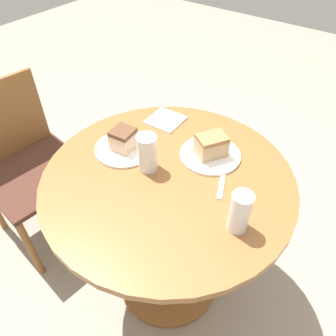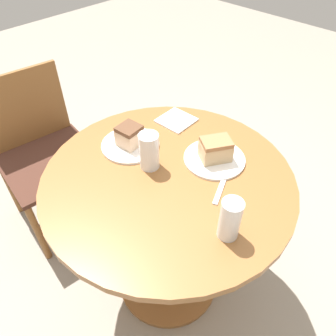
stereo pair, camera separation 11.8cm
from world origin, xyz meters
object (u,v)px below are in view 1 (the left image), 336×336
Objects in this scene: plate_near at (210,155)px; plate_far at (124,148)px; glass_water at (147,155)px; cake_slice_near at (211,145)px; glass_lemonade at (239,214)px; chair at (27,163)px; cake_slice_far at (123,139)px.

plate_far is at bearing 119.62° from plate_near.
glass_water reaches higher than plate_far.
cake_slice_near is 0.95× the size of glass_lemonade.
glass_lemonade is (-0.25, -0.25, 0.01)m from cake_slice_near.
chair is 1.00m from plate_near.
cake_slice_near is at bearing 44.78° from glass_lemonade.
cake_slice_near is 0.25m from glass_water.
glass_water reaches higher than plate_near.
glass_water is at bearing -101.26° from plate_far.
chair reaches higher than cake_slice_far.
glass_water is (0.10, -0.75, 0.37)m from chair.
cake_slice_far is (0.00, 0.00, 0.05)m from plate_far.
cake_slice_far is at bearing 81.93° from glass_lemonade.
glass_water is at bearing -74.57° from chair.
glass_lemonade is 0.40m from glass_water.
plate_near is 0.05m from cake_slice_near.
cake_slice_near is (0.30, -0.90, 0.35)m from chair.
plate_far is at bearing 81.93° from glass_lemonade.
plate_far is 2.47× the size of cake_slice_far.
chair is 3.64× the size of plate_near.
cake_slice_far is 0.15m from glass_water.
plate_near is 1.70× the size of cake_slice_near.
glass_water reaches higher than cake_slice_near.
cake_slice_far is 0.65× the size of glass_water.
plate_near is 2.49× the size of cake_slice_far.
glass_water is (-0.20, 0.15, 0.01)m from cake_slice_near.
glass_water reaches higher than cake_slice_far.
plate_near is at bearing -63.90° from chair.
plate_far is at bearing 119.62° from cake_slice_near.
plate_near is at bearing -60.38° from cake_slice_far.
chair is 0.69m from plate_far.
plate_far is 1.69× the size of cake_slice_near.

